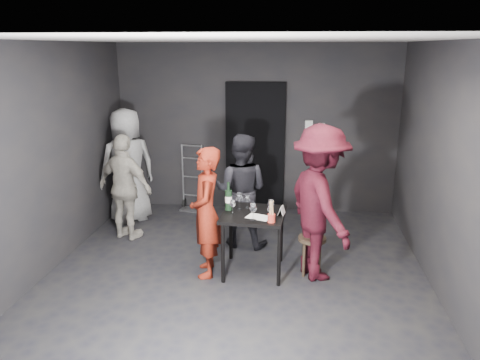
# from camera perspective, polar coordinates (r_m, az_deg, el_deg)

# --- Properties ---
(floor) EXTENTS (4.50, 5.00, 0.02)m
(floor) POSITION_cam_1_polar(r_m,az_deg,el_deg) (5.66, -0.55, -11.73)
(floor) COLOR black
(floor) RESTS_ON ground
(ceiling) EXTENTS (4.50, 5.00, 0.02)m
(ceiling) POSITION_cam_1_polar(r_m,az_deg,el_deg) (5.01, -0.64, 16.75)
(ceiling) COLOR silver
(ceiling) RESTS_ON ground
(wall_back) EXTENTS (4.50, 0.04, 2.70)m
(wall_back) POSITION_cam_1_polar(r_m,az_deg,el_deg) (7.61, 1.92, 6.25)
(wall_back) COLOR black
(wall_back) RESTS_ON ground
(wall_front) EXTENTS (4.50, 0.04, 2.70)m
(wall_front) POSITION_cam_1_polar(r_m,az_deg,el_deg) (2.86, -7.37, -10.76)
(wall_front) COLOR black
(wall_front) RESTS_ON ground
(wall_left) EXTENTS (0.04, 5.00, 2.70)m
(wall_left) POSITION_cam_1_polar(r_m,az_deg,el_deg) (5.90, -22.81, 2.16)
(wall_left) COLOR black
(wall_left) RESTS_ON ground
(wall_right) EXTENTS (0.04, 5.00, 2.70)m
(wall_right) POSITION_cam_1_polar(r_m,az_deg,el_deg) (5.37, 23.96, 0.76)
(wall_right) COLOR black
(wall_right) RESTS_ON ground
(doorway) EXTENTS (0.95, 0.10, 2.10)m
(doorway) POSITION_cam_1_polar(r_m,az_deg,el_deg) (7.60, 1.86, 3.94)
(doorway) COLOR black
(doorway) RESTS_ON ground
(wallbox_upper) EXTENTS (0.12, 0.06, 0.12)m
(wallbox_upper) POSITION_cam_1_polar(r_m,az_deg,el_deg) (7.51, 8.41, 6.74)
(wallbox_upper) COLOR #B7B7B2
(wallbox_upper) RESTS_ON wall_back
(wallbox_lower) EXTENTS (0.10, 0.06, 0.14)m
(wallbox_lower) POSITION_cam_1_polar(r_m,az_deg,el_deg) (7.53, 9.92, 6.31)
(wallbox_lower) COLOR #B7B7B2
(wallbox_lower) RESTS_ON wall_back
(hand_truck) EXTENTS (0.37, 0.32, 1.10)m
(hand_truck) POSITION_cam_1_polar(r_m,az_deg,el_deg) (7.87, -5.79, -2.09)
(hand_truck) COLOR #B2B2B7
(hand_truck) RESTS_ON floor
(tasting_table) EXTENTS (0.72, 0.72, 0.75)m
(tasting_table) POSITION_cam_1_polar(r_m,az_deg,el_deg) (5.53, 1.67, -5.00)
(tasting_table) COLOR black
(tasting_table) RESTS_ON floor
(stool) EXTENTS (0.33, 0.33, 0.47)m
(stool) POSITION_cam_1_polar(r_m,az_deg,el_deg) (5.65, 8.76, -7.84)
(stool) COLOR black
(stool) RESTS_ON floor
(server_red) EXTENTS (0.49, 0.64, 1.59)m
(server_red) POSITION_cam_1_polar(r_m,az_deg,el_deg) (5.45, -4.17, -3.74)
(server_red) COLOR maroon
(server_red) RESTS_ON floor
(woman_black) EXTENTS (0.82, 0.52, 1.59)m
(woman_black) POSITION_cam_1_polar(r_m,az_deg,el_deg) (6.26, 0.10, -1.11)
(woman_black) COLOR black
(woman_black) RESTS_ON floor
(man_maroon) EXTENTS (1.20, 1.56, 2.19)m
(man_maroon) POSITION_cam_1_polar(r_m,az_deg,el_deg) (5.37, 9.77, -0.90)
(man_maroon) COLOR #3A0C16
(man_maroon) RESTS_ON floor
(bystander_cream) EXTENTS (0.96, 0.70, 1.49)m
(bystander_cream) POSITION_cam_1_polar(r_m,az_deg,el_deg) (6.68, -13.80, -0.92)
(bystander_cream) COLOR beige
(bystander_cream) RESTS_ON floor
(bystander_grey) EXTENTS (1.13, 1.07, 2.07)m
(bystander_grey) POSITION_cam_1_polar(r_m,az_deg,el_deg) (7.28, -13.62, 2.83)
(bystander_grey) COLOR gray
(bystander_grey) RESTS_ON floor
(tasting_mat) EXTENTS (0.31, 0.26, 0.00)m
(tasting_mat) POSITION_cam_1_polar(r_m,az_deg,el_deg) (5.37, 2.29, -4.54)
(tasting_mat) COLOR white
(tasting_mat) RESTS_ON tasting_table
(wine_glass_a) EXTENTS (0.07, 0.07, 0.18)m
(wine_glass_a) POSITION_cam_1_polar(r_m,az_deg,el_deg) (5.45, -0.91, -3.22)
(wine_glass_a) COLOR white
(wine_glass_a) RESTS_ON tasting_table
(wine_glass_b) EXTENTS (0.11, 0.11, 0.22)m
(wine_glass_b) POSITION_cam_1_polar(r_m,az_deg,el_deg) (5.59, -0.09, -2.48)
(wine_glass_b) COLOR white
(wine_glass_b) RESTS_ON tasting_table
(wine_glass_c) EXTENTS (0.07, 0.07, 0.18)m
(wine_glass_c) POSITION_cam_1_polar(r_m,az_deg,el_deg) (5.63, 0.86, -2.59)
(wine_glass_c) COLOR white
(wine_glass_c) RESTS_ON tasting_table
(wine_glass_d) EXTENTS (0.10, 0.10, 0.22)m
(wine_glass_d) POSITION_cam_1_polar(r_m,az_deg,el_deg) (5.24, 1.61, -3.80)
(wine_glass_d) COLOR white
(wine_glass_d) RESTS_ON tasting_table
(wine_glass_e) EXTENTS (0.08, 0.08, 0.18)m
(wine_glass_e) POSITION_cam_1_polar(r_m,az_deg,el_deg) (5.28, 3.71, -3.87)
(wine_glass_e) COLOR white
(wine_glass_e) RESTS_ON tasting_table
(wine_glass_f) EXTENTS (0.10, 0.10, 0.19)m
(wine_glass_f) POSITION_cam_1_polar(r_m,az_deg,el_deg) (5.45, 3.77, -3.19)
(wine_glass_f) COLOR white
(wine_glass_f) RESTS_ON tasting_table
(wine_bottle) EXTENTS (0.08, 0.08, 0.34)m
(wine_bottle) POSITION_cam_1_polar(r_m,az_deg,el_deg) (5.56, -1.41, -2.37)
(wine_bottle) COLOR black
(wine_bottle) RESTS_ON tasting_table
(breadstick_cup) EXTENTS (0.09, 0.09, 0.27)m
(breadstick_cup) POSITION_cam_1_polar(r_m,az_deg,el_deg) (5.19, 3.87, -3.91)
(breadstick_cup) COLOR red
(breadstick_cup) RESTS_ON tasting_table
(reserved_card) EXTENTS (0.10, 0.14, 0.10)m
(reserved_card) POSITION_cam_1_polar(r_m,az_deg,el_deg) (5.46, 4.93, -3.70)
(reserved_card) COLOR white
(reserved_card) RESTS_ON tasting_table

